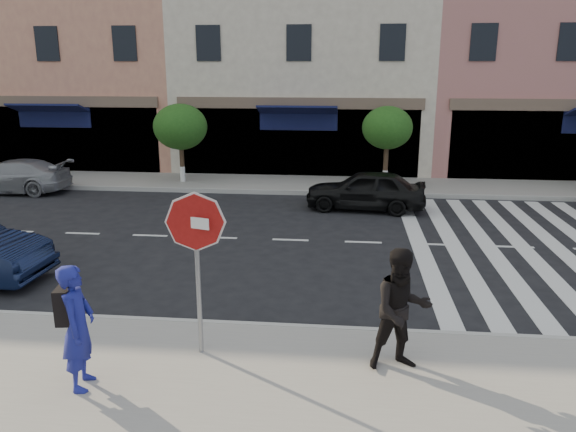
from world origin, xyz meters
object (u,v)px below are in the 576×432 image
Objects in this scene: walker at (402,310)px; photographer at (78,327)px; car_far_left at (12,176)px; car_far_mid at (366,190)px; stop_sign at (196,239)px.

photographer is at bearing 177.45° from walker.
photographer is 0.97× the size of walker.
car_far_mid is (13.14, -1.22, 0.05)m from car_far_left.
photographer is 15.30m from car_far_left.
stop_sign is 3.33m from walker.
car_far_mid is (2.97, 10.22, -1.43)m from stop_sign.
walker reaches higher than car_far_left.
car_far_left is (-10.17, 11.44, -1.48)m from stop_sign.
walker is 10.36m from car_far_mid.
stop_sign reaches higher than car_far_mid.
stop_sign is at bearing -61.17° from photographer.
car_far_left is at bearing 124.39° from walker.
walker is (3.18, -0.13, -0.98)m from stop_sign.
car_far_mid is (4.43, 11.35, -0.42)m from photographer.
photographer reaches higher than car_far_mid.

